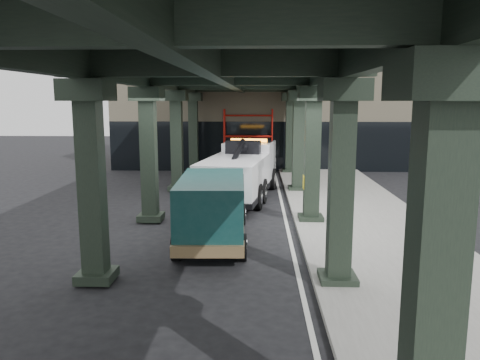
# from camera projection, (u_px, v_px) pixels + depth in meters

# --- Properties ---
(ground) EXTENTS (90.00, 90.00, 0.00)m
(ground) POSITION_uv_depth(u_px,v_px,m) (239.00, 238.00, 15.56)
(ground) COLOR black
(ground) RESTS_ON ground
(sidewalk) EXTENTS (5.00, 40.00, 0.15)m
(sidewalk) POSITION_uv_depth(u_px,v_px,m) (362.00, 222.00, 17.35)
(sidewalk) COLOR gray
(sidewalk) RESTS_ON ground
(lane_stripe) EXTENTS (0.12, 38.00, 0.01)m
(lane_stripe) POSITION_uv_depth(u_px,v_px,m) (286.00, 223.00, 17.47)
(lane_stripe) COLOR silver
(lane_stripe) RESTS_ON ground
(viaduct) EXTENTS (7.40, 32.00, 6.40)m
(viaduct) POSITION_uv_depth(u_px,v_px,m) (230.00, 74.00, 16.64)
(viaduct) COLOR black
(viaduct) RESTS_ON ground
(building) EXTENTS (22.00, 10.00, 8.00)m
(building) POSITION_uv_depth(u_px,v_px,m) (277.00, 108.00, 34.52)
(building) COLOR #C6B793
(building) RESTS_ON ground
(scaffolding) EXTENTS (3.08, 0.88, 4.00)m
(scaffolding) POSITION_uv_depth(u_px,v_px,m) (248.00, 139.00, 29.64)
(scaffolding) COLOR #B2160E
(scaffolding) RESTS_ON ground
(tow_truck) EXTENTS (3.56, 8.70, 2.78)m
(tow_truck) POSITION_uv_depth(u_px,v_px,m) (242.00, 169.00, 21.77)
(tow_truck) COLOR black
(tow_truck) RESTS_ON ground
(towed_van) EXTENTS (2.31, 5.41, 2.16)m
(towed_van) POSITION_uv_depth(u_px,v_px,m) (213.00, 207.00, 14.84)
(towed_van) COLOR #103B3A
(towed_van) RESTS_ON ground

